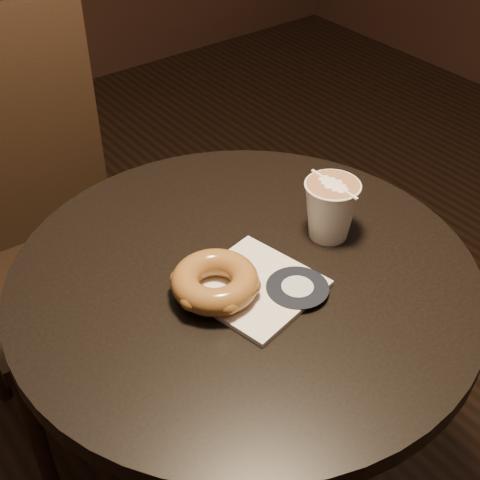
{
  "coord_description": "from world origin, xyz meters",
  "views": [
    {
      "loc": [
        -0.45,
        -0.59,
        1.4
      ],
      "look_at": [
        0.01,
        0.03,
        0.79
      ],
      "focal_mm": 50.0,
      "sensor_mm": 36.0,
      "label": 1
    }
  ],
  "objects_px": {
    "cafe_table": "(244,363)",
    "pastry_bag": "(255,287)",
    "doughnut": "(215,281)",
    "latte_cup": "(330,210)",
    "chair": "(39,222)"
  },
  "relations": [
    {
      "from": "cafe_table",
      "to": "doughnut",
      "type": "xyz_separation_m",
      "value": [
        -0.06,
        -0.02,
        0.23
      ]
    },
    {
      "from": "cafe_table",
      "to": "pastry_bag",
      "type": "height_order",
      "value": "pastry_bag"
    },
    {
      "from": "pastry_bag",
      "to": "cafe_table",
      "type": "bearing_deg",
      "value": 63.12
    },
    {
      "from": "cafe_table",
      "to": "latte_cup",
      "type": "bearing_deg",
      "value": -2.9
    },
    {
      "from": "pastry_bag",
      "to": "latte_cup",
      "type": "height_order",
      "value": "latte_cup"
    },
    {
      "from": "cafe_table",
      "to": "chair",
      "type": "relative_size",
      "value": 0.77
    },
    {
      "from": "chair",
      "to": "doughnut",
      "type": "xyz_separation_m",
      "value": [
        0.04,
        -0.6,
        0.23
      ]
    },
    {
      "from": "doughnut",
      "to": "latte_cup",
      "type": "height_order",
      "value": "latte_cup"
    },
    {
      "from": "cafe_table",
      "to": "pastry_bag",
      "type": "bearing_deg",
      "value": -104.96
    },
    {
      "from": "pastry_bag",
      "to": "latte_cup",
      "type": "distance_m",
      "value": 0.18
    },
    {
      "from": "chair",
      "to": "pastry_bag",
      "type": "height_order",
      "value": "chair"
    },
    {
      "from": "cafe_table",
      "to": "latte_cup",
      "type": "relative_size",
      "value": 7.8
    },
    {
      "from": "cafe_table",
      "to": "chair",
      "type": "bearing_deg",
      "value": 100.54
    },
    {
      "from": "doughnut",
      "to": "latte_cup",
      "type": "distance_m",
      "value": 0.23
    },
    {
      "from": "doughnut",
      "to": "cafe_table",
      "type": "bearing_deg",
      "value": 14.05
    }
  ]
}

